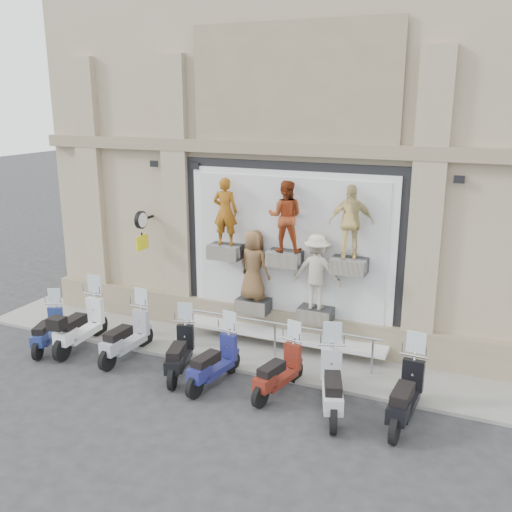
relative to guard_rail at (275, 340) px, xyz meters
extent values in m
plane|color=#29292B|center=(0.00, -2.00, -0.47)|extent=(90.00, 90.00, 0.00)
cube|color=#999691|center=(0.00, 0.10, -0.43)|extent=(16.00, 2.20, 0.08)
cube|color=black|center=(0.00, 0.96, 1.93)|extent=(5.60, 0.10, 4.30)
cube|color=white|center=(0.00, 0.90, 1.93)|extent=(5.10, 0.06, 3.90)
cube|color=white|center=(0.00, 0.86, 1.93)|extent=(4.70, 0.04, 3.60)
cube|color=white|center=(0.00, 0.55, -0.05)|extent=(5.10, 0.75, 0.10)
cube|color=#28282B|center=(-1.55, 0.59, 1.86)|extent=(0.80, 0.50, 0.35)
imported|color=#AC6215|center=(-1.55, 0.59, 2.86)|extent=(0.65, 0.48, 1.65)
cube|color=#28282B|center=(0.00, 0.59, 1.86)|extent=(0.80, 0.50, 0.35)
imported|color=maroon|center=(0.00, 0.59, 2.87)|extent=(0.93, 0.79, 1.66)
cube|color=#28282B|center=(1.55, 0.59, 1.86)|extent=(0.80, 0.50, 0.35)
imported|color=#DBC279|center=(1.55, 0.59, 2.86)|extent=(1.04, 0.66, 1.66)
cube|color=#28282B|center=(-0.80, 0.59, 0.56)|extent=(0.80, 0.50, 0.35)
imported|color=brown|center=(-0.80, 0.59, 1.60)|extent=(0.96, 0.76, 1.73)
cube|color=#28282B|center=(0.80, 0.59, 0.56)|extent=(0.80, 0.50, 0.35)
imported|color=beige|center=(0.80, 0.59, 1.63)|extent=(1.20, 0.73, 1.79)
cube|color=black|center=(-3.90, 0.72, 2.49)|extent=(0.06, 0.56, 0.06)
cylinder|color=black|center=(-3.90, 0.45, 2.49)|extent=(0.10, 0.46, 0.46)
cube|color=yellow|center=(-3.90, 0.45, 1.89)|extent=(0.04, 0.50, 0.38)
camera|label=1|loc=(4.50, -11.54, 5.49)|focal=40.00mm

